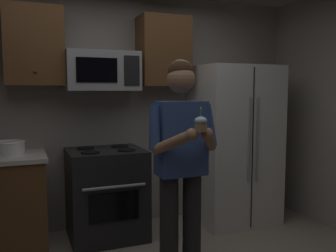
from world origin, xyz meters
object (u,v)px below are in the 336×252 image
(refrigerator, at_px, (234,144))
(person, at_px, (181,158))
(oven_range, at_px, (107,194))
(bowl_large_white, at_px, (9,148))
(microwave, at_px, (102,71))
(cupcake, at_px, (201,124))

(refrigerator, bearing_deg, person, -137.66)
(oven_range, distance_m, person, 1.25)
(bowl_large_white, bearing_deg, person, -40.52)
(microwave, height_order, refrigerator, microwave)
(microwave, distance_m, cupcake, 1.62)
(oven_range, bearing_deg, person, -71.07)
(microwave, height_order, cupcake, microwave)
(oven_range, xyz_separation_m, microwave, (0.00, 0.12, 1.26))
(microwave, xyz_separation_m, bowl_large_white, (-0.91, -0.10, -0.73))
(bowl_large_white, bearing_deg, refrigerator, -1.34)
(cupcake, bearing_deg, microwave, 103.59)
(oven_range, height_order, bowl_large_white, bowl_large_white)
(oven_range, bearing_deg, microwave, 89.98)
(oven_range, xyz_separation_m, cupcake, (0.37, -1.40, 0.83))
(cupcake, bearing_deg, refrigerator, 50.23)
(person, height_order, cupcake, person)
(oven_range, bearing_deg, refrigerator, -1.50)
(oven_range, xyz_separation_m, refrigerator, (1.50, -0.04, 0.44))
(oven_range, relative_size, microwave, 1.26)
(microwave, bearing_deg, person, -72.85)
(microwave, xyz_separation_m, refrigerator, (1.50, -0.16, -0.82))
(bowl_large_white, height_order, cupcake, cupcake)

